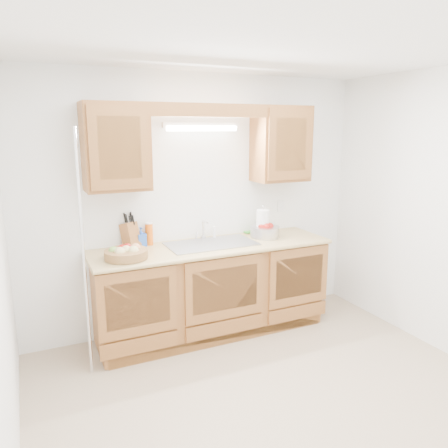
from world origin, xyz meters
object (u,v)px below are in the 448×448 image
fruit_basket (126,253)px  knife_block (130,234)px  apple_bowl (265,231)px  paper_towel (263,224)px

fruit_basket → knife_block: bearing=71.3°
knife_block → apple_bowl: knife_block is taller
knife_block → paper_towel: paper_towel is taller
paper_towel → fruit_basket: bearing=-173.0°
fruit_basket → paper_towel: bearing=7.0°
fruit_basket → knife_block: size_ratio=1.36×
knife_block → apple_bowl: bearing=-32.1°
knife_block → fruit_basket: bearing=-131.8°
apple_bowl → fruit_basket: bearing=-174.3°
fruit_basket → apple_bowl: bearing=5.7°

